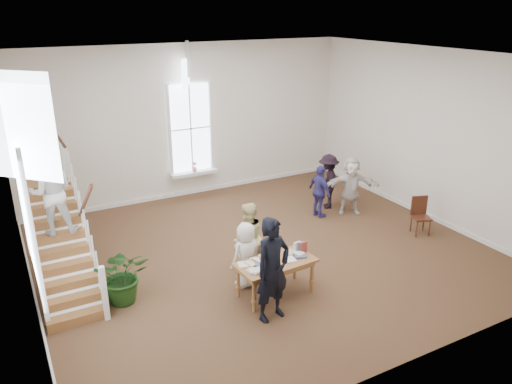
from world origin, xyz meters
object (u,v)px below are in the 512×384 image
floor_plant (123,275)px  police_officer (273,270)px  library_table (275,265)px  woman_cluster_c (351,186)px  elderly_woman (246,255)px  woman_cluster_b (328,181)px  person_yellow (248,238)px  side_chair (420,213)px  woman_cluster_a (320,192)px

floor_plant → police_officer: bearing=-39.0°
library_table → woman_cluster_c: 4.76m
elderly_woman → woman_cluster_b: woman_cluster_b is taller
library_table → person_yellow: person_yellow is taller
woman_cluster_c → side_chair: 2.03m
side_chair → police_officer: bearing=-144.4°
person_yellow → woman_cluster_c: (4.00, 1.53, 0.02)m
elderly_woman → floor_plant: elderly_woman is taller
police_officer → woman_cluster_c: police_officer is taller
library_table → floor_plant: size_ratio=1.41×
side_chair → woman_cluster_a: bearing=148.8°
police_officer → woman_cluster_c: (4.40, 3.28, -0.19)m
woman_cluster_b → side_chair: size_ratio=1.62×
person_yellow → elderly_woman: bearing=39.4°
floor_plant → side_chair: floor_plant is taller
police_officer → woman_cluster_a: police_officer is taller
side_chair → woman_cluster_b: bearing=132.9°
elderly_woman → person_yellow: 0.59m
elderly_woman → woman_cluster_c: (4.30, 2.03, 0.12)m
elderly_woman → woman_cluster_c: woman_cluster_c is taller
woman_cluster_a → floor_plant: woman_cluster_a is taller
elderly_woman → woman_cluster_b: (4.00, 2.68, 0.09)m
police_officer → floor_plant: 2.96m
library_table → woman_cluster_a: woman_cluster_a is taller
woman_cluster_a → woman_cluster_c: woman_cluster_c is taller
library_table → person_yellow: bearing=88.2°
woman_cluster_a → side_chair: bearing=-143.8°
woman_cluster_c → library_table: bearing=-120.6°
woman_cluster_c → floor_plant: bearing=-142.0°
woman_cluster_a → woman_cluster_c: size_ratio=0.90×
woman_cluster_b → person_yellow: bearing=-29.4°
elderly_woman → woman_cluster_a: woman_cluster_a is taller
library_table → woman_cluster_c: bearing=29.9°
library_table → police_officer: 0.86m
elderly_woman → woman_cluster_a: (3.40, 2.23, 0.03)m
police_officer → person_yellow: police_officer is taller
police_officer → person_yellow: size_ratio=1.26×
woman_cluster_c → woman_cluster_a: bearing=-166.6°
woman_cluster_a → side_chair: 2.65m
woman_cluster_a → woman_cluster_c: (0.90, -0.20, 0.08)m
floor_plant → side_chair: (7.43, -0.43, -0.04)m
person_yellow → library_table: bearing=72.2°
woman_cluster_c → side_chair: (0.75, -1.87, -0.28)m
police_officer → person_yellow: (0.40, 1.75, -0.21)m
police_officer → woman_cluster_a: (3.50, 3.48, -0.27)m
library_table → woman_cluster_b: 4.92m
elderly_woman → woman_cluster_b: bearing=-156.8°
woman_cluster_b → woman_cluster_c: 0.72m
person_yellow → woman_cluster_a: person_yellow is taller
woman_cluster_b → woman_cluster_c: size_ratio=0.96×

